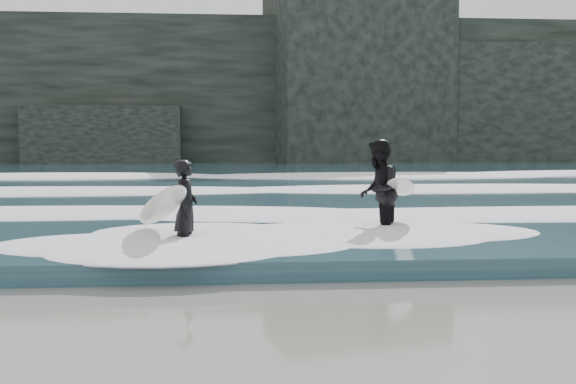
% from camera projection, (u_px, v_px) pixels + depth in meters
% --- Properties ---
extents(ground, '(120.00, 120.00, 0.00)m').
position_uv_depth(ground, '(245.00, 352.00, 6.53)').
color(ground, olive).
rests_on(ground, ground).
extents(sea, '(90.00, 52.00, 0.30)m').
position_uv_depth(sea, '(229.00, 175.00, 35.33)').
color(sea, '#274956').
rests_on(sea, ground).
extents(headland, '(70.00, 9.00, 10.00)m').
position_uv_depth(headland, '(227.00, 95.00, 51.86)').
color(headland, black).
rests_on(headland, ground).
extents(foam_near, '(60.00, 3.20, 0.20)m').
position_uv_depth(foam_near, '(233.00, 210.00, 15.44)').
color(foam_near, white).
rests_on(foam_near, sea).
extents(foam_mid, '(60.00, 4.00, 0.24)m').
position_uv_depth(foam_mid, '(231.00, 187.00, 22.40)').
color(foam_mid, white).
rests_on(foam_mid, sea).
extents(foam_far, '(60.00, 4.80, 0.30)m').
position_uv_depth(foam_far, '(229.00, 172.00, 31.33)').
color(foam_far, white).
rests_on(foam_far, sea).
extents(surfer_left, '(1.27, 2.21, 1.59)m').
position_uv_depth(surfer_left, '(179.00, 207.00, 11.83)').
color(surfer_left, black).
rests_on(surfer_left, ground).
extents(surfer_right, '(1.43, 2.00, 1.91)m').
position_uv_depth(surfer_right, '(380.00, 191.00, 13.33)').
color(surfer_right, black).
rests_on(surfer_right, ground).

